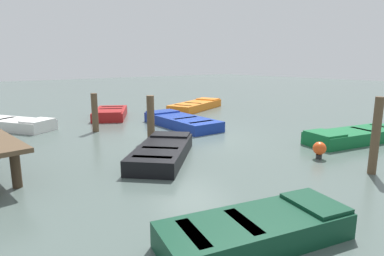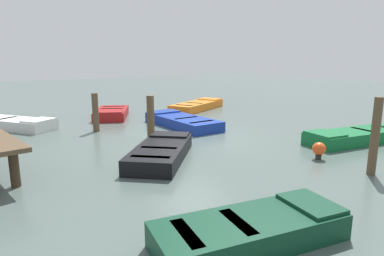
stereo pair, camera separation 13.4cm
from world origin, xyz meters
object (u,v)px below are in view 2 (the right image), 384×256
(rowboat_red, at_px, (112,113))
(rowboat_orange, at_px, (197,106))
(rowboat_white, at_px, (13,123))
(mooring_piling_mid_right, at_px, (375,137))
(rowboat_green, at_px, (356,136))
(mooring_piling_far_left, at_px, (151,118))
(rowboat_blue, at_px, (182,121))
(rowboat_black, at_px, (161,152))
(mooring_piling_near_left, at_px, (96,112))
(rowboat_dark_green, at_px, (252,230))
(marker_buoy, at_px, (319,149))

(rowboat_red, xyz_separation_m, rowboat_orange, (-0.38, -4.91, -0.00))
(rowboat_white, xyz_separation_m, mooring_piling_mid_right, (-11.26, -5.84, 0.71))
(rowboat_green, xyz_separation_m, mooring_piling_far_left, (4.42, 5.26, 0.55))
(rowboat_blue, bearing_deg, rowboat_black, 139.48)
(rowboat_white, height_order, rowboat_black, same)
(mooring_piling_near_left, bearing_deg, rowboat_white, 43.74)
(rowboat_blue, relative_size, rowboat_black, 1.24)
(rowboat_white, bearing_deg, rowboat_orange, 56.29)
(rowboat_blue, height_order, rowboat_black, same)
(mooring_piling_far_left, bearing_deg, rowboat_dark_green, 162.11)
(rowboat_dark_green, relative_size, rowboat_orange, 0.75)
(marker_buoy, bearing_deg, rowboat_orange, -18.63)
(rowboat_dark_green, distance_m, rowboat_blue, 8.98)
(rowboat_dark_green, xyz_separation_m, marker_buoy, (1.80, -4.64, 0.07))
(rowboat_white, bearing_deg, rowboat_green, 11.12)
(mooring_piling_mid_right, distance_m, mooring_piling_far_left, 6.67)
(rowboat_white, bearing_deg, rowboat_black, -12.11)
(rowboat_blue, height_order, mooring_piling_near_left, mooring_piling_near_left)
(rowboat_dark_green, height_order, rowboat_green, same)
(rowboat_green, distance_m, rowboat_blue, 6.49)
(rowboat_orange, distance_m, mooring_piling_mid_right, 11.39)
(rowboat_dark_green, distance_m, mooring_piling_far_left, 6.91)
(rowboat_green, xyz_separation_m, rowboat_blue, (5.74, 3.04, -0.00))
(mooring_piling_mid_right, bearing_deg, rowboat_black, 39.18)
(mooring_piling_mid_right, bearing_deg, rowboat_red, 8.19)
(rowboat_white, relative_size, rowboat_red, 1.19)
(rowboat_blue, height_order, rowboat_white, same)
(mooring_piling_near_left, bearing_deg, rowboat_black, -179.37)
(rowboat_black, height_order, rowboat_orange, same)
(mooring_piling_mid_right, relative_size, mooring_piling_far_left, 1.22)
(rowboat_dark_green, bearing_deg, marker_buoy, 34.98)
(rowboat_green, xyz_separation_m, marker_buoy, (-0.33, 2.73, 0.07))
(rowboat_black, bearing_deg, marker_buoy, -81.94)
(rowboat_dark_green, distance_m, mooring_piling_mid_right, 4.60)
(rowboat_red, bearing_deg, mooring_piling_far_left, 21.84)
(rowboat_green, relative_size, mooring_piling_far_left, 2.57)
(rowboat_blue, bearing_deg, rowboat_dark_green, 153.04)
(rowboat_black, height_order, mooring_piling_near_left, mooring_piling_near_left)
(rowboat_red, bearing_deg, rowboat_black, 17.36)
(rowboat_black, bearing_deg, mooring_piling_mid_right, -95.36)
(mooring_piling_mid_right, height_order, mooring_piling_near_left, mooring_piling_mid_right)
(rowboat_green, bearing_deg, mooring_piling_far_left, -27.96)
(rowboat_green, xyz_separation_m, rowboat_white, (9.47, 8.68, 0.00))
(mooring_piling_mid_right, distance_m, marker_buoy, 1.60)
(rowboat_green, bearing_deg, rowboat_white, -35.36)
(rowboat_blue, distance_m, marker_buoy, 6.07)
(rowboat_dark_green, xyz_separation_m, rowboat_black, (4.43, -1.20, -0.00))
(rowboat_orange, bearing_deg, rowboat_blue, -158.99)
(rowboat_white, xyz_separation_m, rowboat_red, (0.01, -4.22, 0.00))
(mooring_piling_far_left, bearing_deg, rowboat_red, -8.95)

